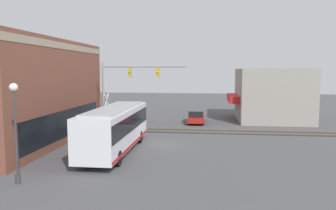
{
  "coord_description": "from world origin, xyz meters",
  "views": [
    {
      "loc": [
        -25.88,
        -3.86,
        5.96
      ],
      "look_at": [
        5.37,
        -0.06,
        2.63
      ],
      "focal_mm": 35.0,
      "sensor_mm": 36.0,
      "label": 1
    }
  ],
  "objects_px": {
    "city_bus": "(115,127)",
    "parked_car_red": "(196,117)",
    "streetlamp": "(15,125)",
    "pedestrian_at_crossing": "(113,126)",
    "crossing_signal": "(107,109)"
  },
  "relations": [
    {
      "from": "city_bus",
      "to": "parked_car_red",
      "type": "relative_size",
      "value": 2.29
    },
    {
      "from": "streetlamp",
      "to": "parked_car_red",
      "type": "xyz_separation_m",
      "value": [
        21.35,
        -8.64,
        -2.47
      ]
    },
    {
      "from": "pedestrian_at_crossing",
      "to": "parked_car_red",
      "type": "bearing_deg",
      "value": -43.2
    },
    {
      "from": "crossing_signal",
      "to": "pedestrian_at_crossing",
      "type": "distance_m",
      "value": 1.88
    },
    {
      "from": "streetlamp",
      "to": "city_bus",
      "type": "bearing_deg",
      "value": -24.07
    },
    {
      "from": "streetlamp",
      "to": "pedestrian_at_crossing",
      "type": "xyz_separation_m",
      "value": [
        13.45,
        -1.22,
        -2.33
      ]
    },
    {
      "from": "city_bus",
      "to": "streetlamp",
      "type": "bearing_deg",
      "value": 155.93
    },
    {
      "from": "city_bus",
      "to": "streetlamp",
      "type": "height_order",
      "value": "streetlamp"
    },
    {
      "from": "crossing_signal",
      "to": "streetlamp",
      "type": "height_order",
      "value": "streetlamp"
    },
    {
      "from": "city_bus",
      "to": "parked_car_red",
      "type": "xyz_separation_m",
      "value": [
        14.1,
        -5.4,
        -1.13
      ]
    },
    {
      "from": "parked_car_red",
      "to": "city_bus",
      "type": "bearing_deg",
      "value": 159.04
    },
    {
      "from": "crossing_signal",
      "to": "parked_car_red",
      "type": "bearing_deg",
      "value": -49.43
    },
    {
      "from": "city_bus",
      "to": "crossing_signal",
      "type": "height_order",
      "value": "crossing_signal"
    },
    {
      "from": "parked_car_red",
      "to": "pedestrian_at_crossing",
      "type": "relative_size",
      "value": 2.84
    },
    {
      "from": "parked_car_red",
      "to": "crossing_signal",
      "type": "bearing_deg",
      "value": 130.57
    }
  ]
}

